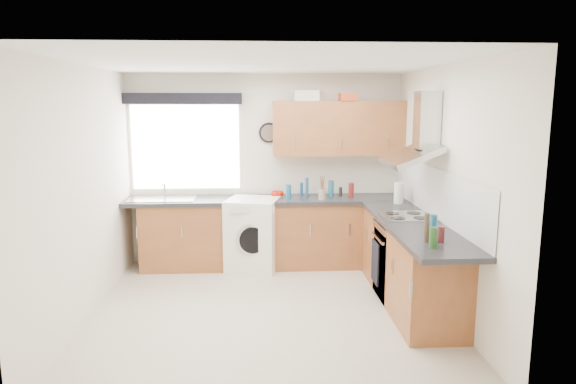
{
  "coord_description": "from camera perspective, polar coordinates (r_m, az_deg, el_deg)",
  "views": [
    {
      "loc": [
        -0.08,
        -5.03,
        2.13
      ],
      "look_at": [
        0.25,
        0.85,
        1.1
      ],
      "focal_mm": 32.0,
      "sensor_mm": 36.0,
      "label": 1
    }
  ],
  "objects": [
    {
      "name": "worktop_back",
      "position": [
        6.65,
        -2.47,
        -0.88
      ],
      "size": [
        3.6,
        0.62,
        0.05
      ],
      "primitive_type": "cube",
      "color": "black",
      "rests_on": "base_cab_back"
    },
    {
      "name": "jar_2",
      "position": [
        6.79,
        1.5,
        0.31
      ],
      "size": [
        0.04,
        0.04,
        0.18
      ],
      "primitive_type": "cylinder",
      "color": "navy",
      "rests_on": "worktop_back"
    },
    {
      "name": "worktop_right",
      "position": [
        5.42,
        13.86,
        -3.66
      ],
      "size": [
        0.62,
        2.42,
        0.05
      ],
      "primitive_type": "cube",
      "color": "black",
      "rests_on": "base_cab_right"
    },
    {
      "name": "jar_0",
      "position": [
        6.73,
        4.8,
        0.3
      ],
      "size": [
        0.06,
        0.06,
        0.2
      ],
      "primitive_type": "cylinder",
      "color": "#1B5981",
      "rests_on": "worktop_back"
    },
    {
      "name": "tomato_cluster",
      "position": [
        6.79,
        -1.22,
        -0.15
      ],
      "size": [
        0.16,
        0.16,
        0.07
      ],
      "primitive_type": null,
      "rotation": [
        0.0,
        0.0,
        0.11
      ],
      "color": "#B91103",
      "rests_on": "worktop_back"
    },
    {
      "name": "base_cab_right",
      "position": [
        5.69,
        13.32,
        -7.77
      ],
      "size": [
        0.58,
        2.1,
        0.86
      ],
      "primitive_type": "cube",
      "color": "brown",
      "rests_on": "ground_plane"
    },
    {
      "name": "washing_machine",
      "position": [
        6.65,
        -3.9,
        -4.67
      ],
      "size": [
        0.75,
        0.73,
        0.92
      ],
      "primitive_type": "cube",
      "rotation": [
        0.0,
        0.0,
        -0.24
      ],
      "color": "white",
      "rests_on": "ground_plane"
    },
    {
      "name": "bottle_2",
      "position": [
        4.85,
        15.85,
        -3.71
      ],
      "size": [
        0.06,
        0.06,
        0.22
      ],
      "primitive_type": "cylinder",
      "color": "#19567B",
      "rests_on": "worktop_right"
    },
    {
      "name": "jar_4",
      "position": [
        6.73,
        7.03,
        0.2
      ],
      "size": [
        0.07,
        0.07,
        0.19
      ],
      "primitive_type": "cylinder",
      "color": "maroon",
      "rests_on": "worktop_back"
    },
    {
      "name": "storage_box",
      "position": [
        6.65,
        6.68,
        10.44
      ],
      "size": [
        0.22,
        0.19,
        0.1
      ],
      "primitive_type": "cube",
      "rotation": [
        0.0,
        0.0,
        0.06
      ],
      "color": "#AE3C1C",
      "rests_on": "upper_cabinets"
    },
    {
      "name": "sink",
      "position": [
        6.76,
        -13.82,
        -0.43
      ],
      "size": [
        0.84,
        0.46,
        0.1
      ],
      "primitive_type": null,
      "color": "#B4B4B4",
      "rests_on": "worktop_back"
    },
    {
      "name": "jar_1",
      "position": [
        6.54,
        0.07,
        0.0
      ],
      "size": [
        0.07,
        0.07,
        0.19
      ],
      "primitive_type": "cylinder",
      "color": "navy",
      "rests_on": "worktop_back"
    },
    {
      "name": "jar_5",
      "position": [
        6.69,
        2.11,
        0.51
      ],
      "size": [
        0.04,
        0.04,
        0.26
      ],
      "primitive_type": "cylinder",
      "color": "navy",
      "rests_on": "worktop_back"
    },
    {
      "name": "upper_cabinets",
      "position": [
        6.75,
        5.61,
        7.07
      ],
      "size": [
        1.7,
        0.35,
        0.7
      ],
      "primitive_type": "cube",
      "color": "brown",
      "rests_on": "wall_back"
    },
    {
      "name": "ground_plane",
      "position": [
        5.47,
        -2.17,
        -13.03
      ],
      "size": [
        3.6,
        3.6,
        0.0
      ],
      "primitive_type": "plane",
      "color": "beige"
    },
    {
      "name": "wall_back",
      "position": [
        6.89,
        -2.53,
        2.57
      ],
      "size": [
        3.6,
        0.02,
        2.5
      ],
      "primitive_type": "cube",
      "color": "silver",
      "rests_on": "ground_plane"
    },
    {
      "name": "extractor_hood",
      "position": [
        5.61,
        14.32,
        5.92
      ],
      "size": [
        0.52,
        0.78,
        0.66
      ],
      "primitive_type": null,
      "color": "#B4B4B4",
      "rests_on": "wall_right"
    },
    {
      "name": "ceiling",
      "position": [
        5.05,
        -2.36,
        14.1
      ],
      "size": [
        3.6,
        3.6,
        0.02
      ],
      "primitive_type": "cube",
      "color": "white",
      "rests_on": "wall_back"
    },
    {
      "name": "jar_3",
      "position": [
        6.78,
        4.8,
        0.4
      ],
      "size": [
        0.07,
        0.07,
        0.21
      ],
      "primitive_type": "cylinder",
      "color": "#1E5421",
      "rests_on": "worktop_back"
    },
    {
      "name": "kitchen_roll",
      "position": [
        6.41,
        12.21,
        -0.11
      ],
      "size": [
        0.14,
        0.14,
        0.26
      ],
      "primitive_type": "cylinder",
      "rotation": [
        0.0,
        0.0,
        -0.23
      ],
      "color": "white",
      "rests_on": "worktop_right"
    },
    {
      "name": "window_blind",
      "position": [
        6.8,
        -11.6,
        10.14
      ],
      "size": [
        1.5,
        0.18,
        0.14
      ],
      "primitive_type": "cube",
      "color": "black",
      "rests_on": "wall_back"
    },
    {
      "name": "hob_plate",
      "position": [
        5.7,
        12.99,
        -2.64
      ],
      "size": [
        0.52,
        0.52,
        0.01
      ],
      "primitive_type": "cube",
      "color": "#B4B4B4",
      "rests_on": "worktop_right"
    },
    {
      "name": "splashback",
      "position": [
        5.73,
        15.88,
        -0.01
      ],
      "size": [
        0.01,
        3.0,
        0.54
      ],
      "primitive_type": "cube",
      "color": "white",
      "rests_on": "wall_right"
    },
    {
      "name": "base_cab_back",
      "position": [
        6.76,
        -3.29,
        -4.66
      ],
      "size": [
        3.0,
        0.58,
        0.86
      ],
      "primitive_type": "cube",
      "color": "brown",
      "rests_on": "ground_plane"
    },
    {
      "name": "bottle_3",
      "position": [
        4.75,
        16.66,
        -4.53
      ],
      "size": [
        0.06,
        0.06,
        0.14
      ],
      "primitive_type": "cylinder",
      "color": "#521D1E",
      "rests_on": "worktop_right"
    },
    {
      "name": "jar_6",
      "position": [
        6.79,
        5.86,
        0.04
      ],
      "size": [
        0.04,
        0.04,
        0.12
      ],
      "primitive_type": "cylinder",
      "color": "black",
      "rests_on": "worktop_back"
    },
    {
      "name": "wall_left",
      "position": [
        5.39,
        -21.76,
        -0.2
      ],
      "size": [
        0.02,
        3.6,
        2.5
      ],
      "primitive_type": "cube",
      "color": "silver",
      "rests_on": "ground_plane"
    },
    {
      "name": "wall_right",
      "position": [
        5.45,
        17.03,
        0.17
      ],
      "size": [
        0.02,
        3.6,
        2.5
      ],
      "primitive_type": "cube",
      "color": "silver",
      "rests_on": "ground_plane"
    },
    {
      "name": "bottle_0",
      "position": [
        4.56,
        15.85,
        -4.88
      ],
      "size": [
        0.07,
        0.07,
        0.17
      ],
      "primitive_type": "cylinder",
      "color": "#1E481A",
      "rests_on": "worktop_right"
    },
    {
      "name": "base_cab_corner",
      "position": [
        6.94,
        10.09,
        -4.43
      ],
      "size": [
        0.6,
        0.6,
        0.86
      ],
      "primitive_type": "cube",
      "color": "brown",
      "rests_on": "ground_plane"
    },
    {
      "name": "oven",
      "position": [
        5.82,
        12.8,
        -7.38
      ],
      "size": [
        0.56,
        0.58,
        0.85
      ],
      "primitive_type": "cube",
      "color": "black",
      "rests_on": "ground_plane"
    },
    {
      "name": "window",
      "position": [
        6.92,
        -11.31,
        4.91
      ],
      "size": [
        1.4,
        0.02,
        1.1
      ],
      "primitive_type": "cube",
      "color": "white",
      "rests_on": "wall_back"
    },
    {
      "name": "casserole",
      "position": [
        6.79,
        2.18,
        10.64
      ],
      "size": [
        0.35,
        0.28,
        0.13
      ],
      "primitive_type": "cube",
      "rotation": [
        0.0,
        0.0,
        -0.15
      ],
      "color": "white",
      "rests_on": "upper_cabinets"
    },
    {
      "name": "wall_clock",
      "position": [
        6.81,
        -2.13,
        6.59
      ],
      "size": [
        0.27,
        0.04,
        0.27
      ],
      "primitive_type": "cylinder",
      "rotation": [
        1.57,
        0.0,
        0.0
      ],
      "color": "black",
      "rests_on": "wall_back"
    },
    {
      "name": "utensil_pot",
      "position": [
        6.54,
        3.8,
        -0.3
      ],
      "size": [
        0.09,
        0.09,
        0.13
      ],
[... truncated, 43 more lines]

